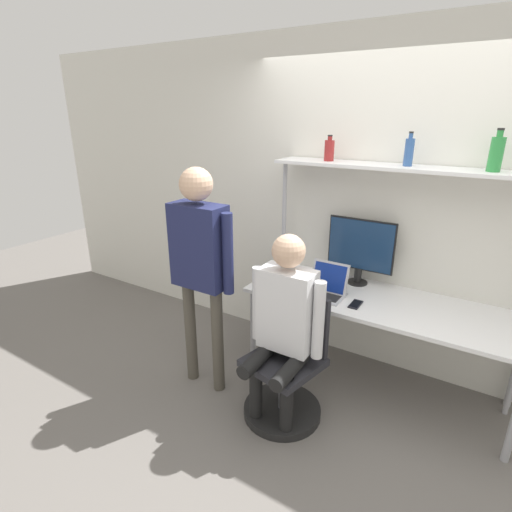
# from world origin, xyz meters

# --- Properties ---
(ground_plane) EXTENTS (12.00, 12.00, 0.00)m
(ground_plane) POSITION_xyz_m (0.00, 0.00, 0.00)
(ground_plane) COLOR slate
(wall_back) EXTENTS (8.00, 0.06, 2.70)m
(wall_back) POSITION_xyz_m (0.00, 0.76, 1.35)
(wall_back) COLOR silver
(wall_back) RESTS_ON ground_plane
(desk) EXTENTS (2.00, 0.71, 0.75)m
(desk) POSITION_xyz_m (0.00, 0.38, 0.68)
(desk) COLOR white
(desk) RESTS_ON ground_plane
(shelf_unit) EXTENTS (1.90, 0.31, 1.72)m
(shelf_unit) POSITION_xyz_m (0.00, 0.57, 1.51)
(shelf_unit) COLOR white
(shelf_unit) RESTS_ON ground_plane
(monitor) EXTENTS (0.54, 0.17, 0.54)m
(monitor) POSITION_xyz_m (-0.26, 0.61, 1.06)
(monitor) COLOR black
(monitor) RESTS_ON desk
(laptop) EXTENTS (0.29, 0.25, 0.24)m
(laptop) POSITION_xyz_m (-0.39, 0.27, 0.82)
(laptop) COLOR #BCBCC1
(laptop) RESTS_ON desk
(cell_phone) EXTENTS (0.07, 0.15, 0.01)m
(cell_phone) POSITION_xyz_m (-0.14, 0.21, 0.75)
(cell_phone) COLOR black
(cell_phone) RESTS_ON desk
(office_chair) EXTENTS (0.56, 0.56, 0.91)m
(office_chair) POSITION_xyz_m (-0.44, -0.26, 0.28)
(office_chair) COLOR black
(office_chair) RESTS_ON ground_plane
(person_seated) EXTENTS (0.53, 0.47, 1.36)m
(person_seated) POSITION_xyz_m (-0.45, -0.31, 0.80)
(person_seated) COLOR black
(person_seated) RESTS_ON ground_plane
(person_standing) EXTENTS (0.58, 0.23, 1.73)m
(person_standing) POSITION_xyz_m (-1.15, -0.31, 1.12)
(person_standing) COLOR #4C473D
(person_standing) RESTS_ON ground_plane
(bottle_red) EXTENTS (0.08, 0.08, 0.19)m
(bottle_red) POSITION_xyz_m (-0.56, 0.57, 1.81)
(bottle_red) COLOR maroon
(bottle_red) RESTS_ON shelf_unit
(bottle_blue) EXTENTS (0.06, 0.06, 0.23)m
(bottle_blue) POSITION_xyz_m (0.03, 0.57, 1.82)
(bottle_blue) COLOR #335999
(bottle_blue) RESTS_ON shelf_unit
(bottle_green) EXTENTS (0.08, 0.08, 0.26)m
(bottle_green) POSITION_xyz_m (0.55, 0.57, 1.84)
(bottle_green) COLOR #2D8C3F
(bottle_green) RESTS_ON shelf_unit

